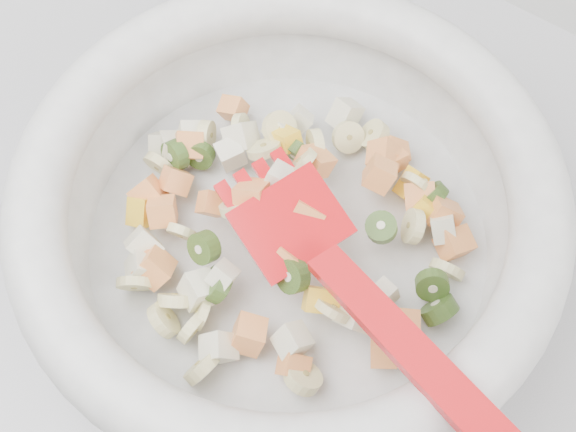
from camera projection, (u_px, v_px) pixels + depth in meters
The scene contains 2 objects.
counter at pixel (365, 401), 0.96m from camera, with size 2.00×0.60×0.90m, color #949499.
mixing_bowl at pixel (288, 209), 0.51m from camera, with size 0.45×0.39×0.14m.
Camera 1 is at (0.06, 1.20, 1.41)m, focal length 45.00 mm.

